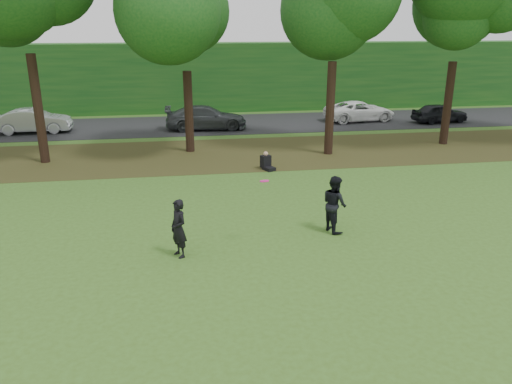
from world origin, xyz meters
TOP-DOWN VIEW (x-y plane):
  - ground at (0.00, 0.00)m, footprint 120.00×120.00m
  - leaf_litter at (0.00, 13.00)m, footprint 60.00×7.00m
  - street at (0.00, 21.00)m, footprint 70.00×7.00m
  - far_hedge at (0.00, 27.00)m, footprint 70.00×3.00m
  - player_left at (-3.67, 1.43)m, footprint 0.66×0.75m
  - player_right at (1.26, 2.55)m, footprint 0.91×1.05m
  - parked_cars at (-1.78, 19.84)m, footprint 36.50×4.05m
  - frisbee at (-1.15, 1.76)m, footprint 0.34×0.34m
  - seated_person at (0.36, 9.93)m, footprint 0.67×0.83m

SIDE VIEW (x-z plane):
  - ground at x=0.00m, z-range 0.00..0.00m
  - leaf_litter at x=0.00m, z-range 0.00..0.01m
  - street at x=0.00m, z-range 0.00..0.02m
  - seated_person at x=0.36m, z-range -0.10..0.73m
  - parked_cars at x=-1.78m, z-range -0.02..1.45m
  - player_left at x=-3.67m, z-range 0.00..1.71m
  - player_right at x=1.26m, z-range 0.00..1.84m
  - frisbee at x=-1.15m, z-range 2.01..2.09m
  - far_hedge at x=0.00m, z-range 0.00..5.00m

